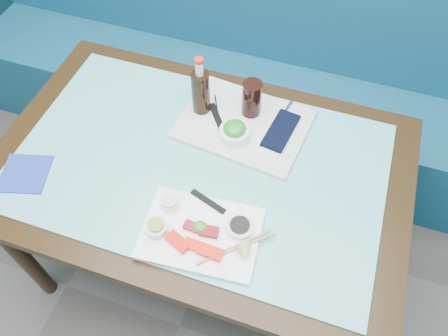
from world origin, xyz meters
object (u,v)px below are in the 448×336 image
(dining_table, at_px, (200,178))
(serving_tray, at_px, (243,124))
(booth_bench, at_px, (260,82))
(cola_glass, at_px, (252,99))
(cola_bottle_body, at_px, (201,94))
(sashimi_plate, at_px, (201,233))
(blue_napkin, at_px, (25,174))
(seaweed_bowl, at_px, (234,134))

(dining_table, bearing_deg, serving_tray, 65.78)
(booth_bench, xyz_separation_m, cola_glass, (0.10, -0.58, 0.47))
(serving_tray, height_order, cola_bottle_body, cola_bottle_body)
(booth_bench, bearing_deg, dining_table, -90.00)
(booth_bench, xyz_separation_m, sashimi_plate, (0.10, -1.09, 0.39))
(booth_bench, bearing_deg, cola_glass, -79.94)
(booth_bench, height_order, serving_tray, booth_bench)
(dining_table, bearing_deg, blue_napkin, -156.78)
(dining_table, relative_size, serving_tray, 3.20)
(sashimi_plate, distance_m, blue_napkin, 0.63)
(booth_bench, relative_size, blue_napkin, 19.83)
(booth_bench, height_order, sashimi_plate, booth_bench)
(cola_bottle_body, bearing_deg, sashimi_plate, -69.93)
(cola_glass, bearing_deg, dining_table, -111.47)
(cola_glass, bearing_deg, cola_bottle_body, -166.44)
(sashimi_plate, xyz_separation_m, seaweed_bowl, (-0.02, 0.38, 0.03))
(sashimi_plate, height_order, cola_glass, cola_glass)
(seaweed_bowl, relative_size, blue_napkin, 0.69)
(booth_bench, relative_size, serving_tray, 6.86)
(cola_bottle_body, bearing_deg, dining_table, -72.33)
(seaweed_bowl, height_order, cola_glass, cola_glass)
(dining_table, height_order, serving_tray, serving_tray)
(booth_bench, relative_size, sashimi_plate, 8.66)
(dining_table, height_order, sashimi_plate, sashimi_plate)
(booth_bench, distance_m, blue_napkin, 1.25)
(booth_bench, distance_m, cola_bottle_body, 0.78)
(serving_tray, bearing_deg, sashimi_plate, -82.61)
(dining_table, relative_size, seaweed_bowl, 13.47)
(serving_tray, xyz_separation_m, cola_bottle_body, (-0.16, 0.01, 0.08))
(sashimi_plate, bearing_deg, booth_bench, 90.37)
(booth_bench, bearing_deg, cola_bottle_body, -96.43)
(seaweed_bowl, distance_m, cola_bottle_body, 0.18)
(cola_glass, relative_size, cola_bottle_body, 0.76)
(sashimi_plate, height_order, serving_tray, sashimi_plate)
(serving_tray, bearing_deg, booth_bench, 104.73)
(cola_glass, xyz_separation_m, blue_napkin, (-0.63, -0.49, -0.08))
(dining_table, xyz_separation_m, cola_bottle_body, (-0.07, 0.22, 0.18))
(dining_table, distance_m, blue_napkin, 0.58)
(dining_table, xyz_separation_m, blue_napkin, (-0.52, -0.22, 0.09))
(cola_glass, relative_size, blue_napkin, 0.92)
(cola_glass, height_order, blue_napkin, cola_glass)
(cola_bottle_body, bearing_deg, booth_bench, 83.57)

